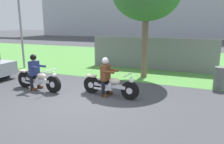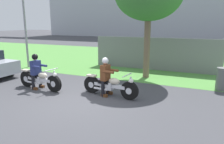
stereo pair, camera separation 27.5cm
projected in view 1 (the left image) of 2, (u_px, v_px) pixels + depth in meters
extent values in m
plane|color=#424247|center=(81.00, 101.00, 7.28)|extent=(120.00, 120.00, 0.00)
cube|color=#549342|center=(144.00, 60.00, 15.45)|extent=(60.00, 12.00, 0.01)
cylinder|color=black|center=(130.00, 91.00, 7.38)|extent=(0.65, 0.18, 0.64)
cylinder|color=silver|center=(130.00, 91.00, 7.38)|extent=(0.24, 0.16, 0.22)
cylinder|color=black|center=(92.00, 85.00, 8.08)|extent=(0.65, 0.18, 0.64)
cylinder|color=silver|center=(92.00, 85.00, 8.08)|extent=(0.24, 0.16, 0.22)
cube|color=silver|center=(110.00, 85.00, 7.71)|extent=(1.26, 0.26, 0.12)
cube|color=silver|center=(109.00, 86.00, 7.74)|extent=(0.34, 0.27, 0.28)
ellipsoid|color=beige|center=(114.00, 81.00, 7.59)|extent=(0.46, 0.28, 0.22)
cube|color=black|center=(105.00, 82.00, 7.79)|extent=(0.46, 0.28, 0.10)
cube|color=beige|center=(91.00, 76.00, 8.00)|extent=(0.38, 0.23, 0.06)
cylinder|color=silver|center=(129.00, 83.00, 7.34)|extent=(0.26, 0.07, 0.53)
cylinder|color=silver|center=(128.00, 75.00, 7.30)|extent=(0.10, 0.66, 0.04)
sphere|color=white|center=(132.00, 81.00, 7.27)|extent=(0.16, 0.16, 0.16)
cylinder|color=silver|center=(101.00, 89.00, 7.75)|extent=(0.56, 0.13, 0.08)
cylinder|color=black|center=(108.00, 86.00, 7.97)|extent=(0.12, 0.12, 0.57)
cube|color=#593319|center=(109.00, 93.00, 8.00)|extent=(0.25, 0.12, 0.10)
cylinder|color=black|center=(103.00, 89.00, 7.66)|extent=(0.12, 0.12, 0.57)
cube|color=#593319|center=(105.00, 96.00, 7.69)|extent=(0.25, 0.12, 0.10)
cube|color=brown|center=(105.00, 73.00, 7.69)|extent=(0.26, 0.40, 0.56)
cylinder|color=brown|center=(113.00, 70.00, 7.72)|extent=(0.43, 0.13, 0.09)
cylinder|color=brown|center=(109.00, 72.00, 7.43)|extent=(0.43, 0.13, 0.09)
sphere|color=#D8A884|center=(105.00, 62.00, 7.60)|extent=(0.20, 0.20, 0.20)
sphere|color=silver|center=(105.00, 61.00, 7.59)|extent=(0.24, 0.24, 0.24)
cylinder|color=black|center=(53.00, 84.00, 8.10)|extent=(0.66, 0.18, 0.65)
cylinder|color=silver|center=(53.00, 84.00, 8.10)|extent=(0.24, 0.16, 0.23)
cylinder|color=black|center=(25.00, 79.00, 8.80)|extent=(0.66, 0.18, 0.65)
cylinder|color=silver|center=(25.00, 79.00, 8.80)|extent=(0.24, 0.16, 0.23)
cube|color=silver|center=(38.00, 80.00, 8.43)|extent=(1.23, 0.26, 0.12)
cube|color=silver|center=(37.00, 80.00, 8.46)|extent=(0.34, 0.27, 0.28)
ellipsoid|color=beige|center=(41.00, 76.00, 8.31)|extent=(0.46, 0.28, 0.22)
cube|color=black|center=(34.00, 77.00, 8.51)|extent=(0.46, 0.28, 0.10)
cube|color=beige|center=(24.00, 71.00, 8.72)|extent=(0.38, 0.23, 0.06)
cylinder|color=silver|center=(52.00, 78.00, 8.07)|extent=(0.26, 0.07, 0.53)
cylinder|color=silver|center=(50.00, 70.00, 8.03)|extent=(0.10, 0.66, 0.04)
sphere|color=white|center=(54.00, 75.00, 8.00)|extent=(0.16, 0.16, 0.16)
cylinder|color=silver|center=(30.00, 83.00, 8.48)|extent=(0.56, 0.13, 0.08)
cylinder|color=black|center=(39.00, 81.00, 8.70)|extent=(0.12, 0.12, 0.58)
cube|color=#593319|center=(40.00, 87.00, 8.72)|extent=(0.25, 0.12, 0.10)
cylinder|color=black|center=(32.00, 83.00, 8.38)|extent=(0.12, 0.12, 0.58)
cube|color=#593319|center=(33.00, 89.00, 8.41)|extent=(0.25, 0.12, 0.10)
cube|color=navy|center=(34.00, 68.00, 8.41)|extent=(0.26, 0.40, 0.56)
cylinder|color=navy|center=(41.00, 66.00, 8.44)|extent=(0.43, 0.13, 0.09)
cylinder|color=navy|center=(35.00, 67.00, 8.15)|extent=(0.43, 0.13, 0.09)
sphere|color=#996B4C|center=(33.00, 58.00, 8.32)|extent=(0.20, 0.20, 0.20)
sphere|color=black|center=(33.00, 57.00, 8.32)|extent=(0.24, 0.24, 0.24)
cylinder|color=brown|center=(145.00, 48.00, 10.24)|extent=(0.29, 0.29, 2.81)
cylinder|color=gray|center=(20.00, 20.00, 12.10)|extent=(0.12, 0.12, 5.55)
cylinder|color=#595E5B|center=(220.00, 78.00, 8.56)|extent=(0.44, 0.44, 0.89)
cylinder|color=black|center=(6.00, 70.00, 10.57)|extent=(0.64, 0.21, 0.64)
cube|color=slate|center=(151.00, 54.00, 12.05)|extent=(7.00, 0.06, 1.80)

